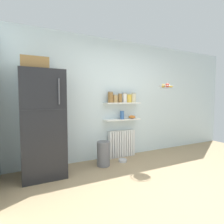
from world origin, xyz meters
TOP-DOWN VIEW (x-y plane):
  - ground_plane at (0.00, 0.50)m, footprint 7.04×7.04m
  - back_wall at (0.00, 2.05)m, footprint 7.04×0.10m
  - refrigerator at (-1.53, 1.66)m, footprint 0.68×0.72m
  - radiator at (0.16, 1.92)m, footprint 0.63×0.12m
  - wall_shelf_lower at (0.16, 1.89)m, footprint 0.85×0.22m
  - wall_shelf_upper at (0.16, 1.89)m, footprint 0.85×0.22m
  - storage_jar_0 at (-0.13, 1.89)m, footprint 0.11×0.11m
  - storage_jar_1 at (-0.01, 1.89)m, footprint 0.11×0.11m
  - storage_jar_2 at (0.10, 1.89)m, footprint 0.09×0.09m
  - storage_jar_3 at (0.22, 1.89)m, footprint 0.11×0.11m
  - storage_jar_4 at (0.34, 1.89)m, footprint 0.11×0.11m
  - storage_jar_5 at (0.46, 1.89)m, footprint 0.11×0.11m
  - vase at (0.15, 1.89)m, footprint 0.09×0.09m
  - shelf_bowl at (0.42, 1.89)m, footprint 0.16×0.16m
  - trash_bin at (-0.43, 1.59)m, footprint 0.25×0.25m
  - pet_food_bowl at (0.02, 1.62)m, footprint 0.17×0.17m
  - hanging_fruit_basket at (1.02, 1.44)m, footprint 0.34×0.34m

SIDE VIEW (x-z plane):
  - ground_plane at x=0.00m, z-range 0.00..0.00m
  - pet_food_bowl at x=0.02m, z-range 0.00..0.05m
  - trash_bin at x=-0.43m, z-range 0.00..0.48m
  - radiator at x=0.16m, z-range 0.00..0.60m
  - wall_shelf_lower at x=0.16m, z-range 0.84..0.86m
  - shelf_bowl at x=0.42m, z-range 0.86..0.93m
  - refrigerator at x=-1.53m, z-range -0.05..1.91m
  - vase at x=0.15m, z-range 0.86..1.04m
  - wall_shelf_upper at x=0.16m, z-range 1.20..1.23m
  - back_wall at x=0.00m, z-range 0.00..2.60m
  - storage_jar_1 at x=-0.01m, z-range 1.23..1.40m
  - storage_jar_4 at x=0.34m, z-range 1.23..1.43m
  - storage_jar_2 at x=0.10m, z-range 1.23..1.43m
  - storage_jar_3 at x=0.22m, z-range 1.23..1.44m
  - storage_jar_5 at x=0.46m, z-range 1.23..1.45m
  - storage_jar_0 at x=-0.13m, z-range 1.23..1.47m
  - hanging_fruit_basket at x=1.02m, z-range 1.54..1.64m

